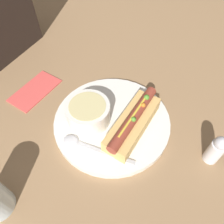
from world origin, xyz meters
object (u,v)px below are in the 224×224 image
soup_bowl (88,112)px  salt_shaker (216,150)px  hot_dog (132,123)px  spoon (83,145)px

soup_bowl → salt_shaker: (0.05, -0.29, -0.01)m
hot_dog → soup_bowl: (-0.02, 0.10, 0.00)m
soup_bowl → spoon: 0.08m
hot_dog → soup_bowl: size_ratio=1.84×
hot_dog → spoon: size_ratio=1.12×
spoon → soup_bowl: bearing=-75.4°
soup_bowl → salt_shaker: size_ratio=1.25×
soup_bowl → spoon: soup_bowl is taller
spoon → salt_shaker: bearing=-163.4°
soup_bowl → salt_shaker: bearing=-80.7°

